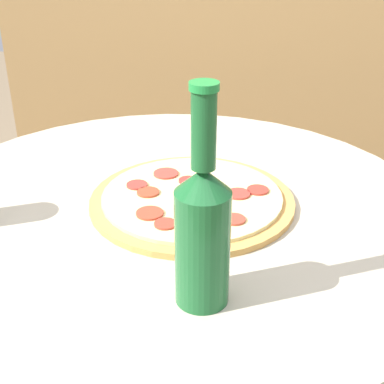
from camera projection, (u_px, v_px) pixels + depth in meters
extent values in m
cylinder|color=#B2A893|center=(173.00, 371.00, 1.02)|extent=(0.07, 0.07, 0.68)
cylinder|color=#B2A893|center=(169.00, 210.00, 0.86)|extent=(0.86, 0.86, 0.02)
cube|color=olive|center=(220.00, 35.00, 1.51)|extent=(1.30, 0.04, 1.67)
cylinder|color=#C68E47|center=(192.00, 200.00, 0.85)|extent=(0.32, 0.32, 0.01)
cylinder|color=beige|center=(192.00, 196.00, 0.85)|extent=(0.29, 0.29, 0.01)
cylinder|color=#B63232|center=(199.00, 229.00, 0.75)|extent=(0.03, 0.03, 0.00)
cylinder|color=#A83D27|center=(149.00, 191.00, 0.85)|extent=(0.04, 0.04, 0.00)
cylinder|color=#B73A30|center=(166.00, 173.00, 0.91)|extent=(0.04, 0.04, 0.00)
cylinder|color=#B23C28|center=(150.00, 213.00, 0.79)|extent=(0.04, 0.04, 0.00)
cylinder|color=#A73C2D|center=(234.00, 219.00, 0.77)|extent=(0.03, 0.03, 0.00)
cylinder|color=#A13029|center=(188.00, 181.00, 0.88)|extent=(0.03, 0.03, 0.00)
cylinder|color=#AC362D|center=(238.00, 194.00, 0.84)|extent=(0.04, 0.04, 0.00)
cylinder|color=#B7312B|center=(200.00, 215.00, 0.78)|extent=(0.04, 0.04, 0.00)
cylinder|color=#A2332C|center=(137.00, 185.00, 0.87)|extent=(0.03, 0.03, 0.00)
cylinder|color=#AA3228|center=(258.00, 190.00, 0.85)|extent=(0.04, 0.04, 0.00)
cylinder|color=#A53134|center=(197.00, 197.00, 0.83)|extent=(0.04, 0.04, 0.00)
cylinder|color=#AE3829|center=(165.00, 224.00, 0.76)|extent=(0.03, 0.03, 0.00)
cylinder|color=#195628|center=(202.00, 248.00, 0.61)|extent=(0.06, 0.06, 0.14)
cone|color=#195628|center=(203.00, 180.00, 0.57)|extent=(0.06, 0.06, 0.03)
cylinder|color=#195628|center=(204.00, 130.00, 0.54)|extent=(0.03, 0.03, 0.08)
cylinder|color=#1E8438|center=(204.00, 86.00, 0.52)|extent=(0.03, 0.03, 0.01)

